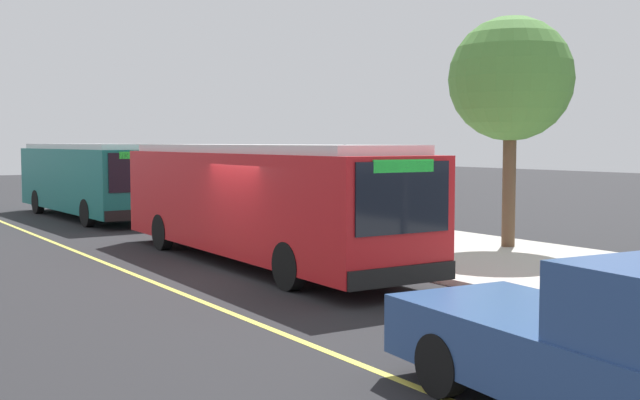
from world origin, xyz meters
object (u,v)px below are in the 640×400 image
Objects in this scene: transit_bus_second at (89,177)px; route_sign_post at (344,181)px; pickup_truck at (624,353)px; transit_bus_main at (258,198)px; pedestrian_commuter at (280,200)px; waiting_bench at (347,219)px.

transit_bus_second is 3.78× the size of route_sign_post.
pickup_truck is 1.98× the size of route_sign_post.
route_sign_post is (13.61, 2.79, 0.34)m from transit_bus_second.
transit_bus_second is at bearing 179.77° from transit_bus_main.
pedestrian_commuter is at bearing 170.81° from route_sign_post.
pickup_truck is 16.38m from waiting_bench.
transit_bus_main is at bearing -60.47° from waiting_bench.
route_sign_post reaches higher than waiting_bench.
route_sign_post reaches higher than pickup_truck.
transit_bus_second is 1.90× the size of pickup_truck.
waiting_bench is at bearing 22.59° from pedestrian_commuter.
transit_bus_main reaches higher than pickup_truck.
transit_bus_main is 12.43m from pickup_truck.
pedestrian_commuter is at bearing 21.86° from transit_bus_second.
transit_bus_second is 12.20m from waiting_bench.
transit_bus_main and transit_bus_second have the same top height.
pickup_truck is at bearing -11.46° from transit_bus_main.
transit_bus_second reaches higher than waiting_bench.
pickup_truck reaches higher than waiting_bench.
pedestrian_commuter is (-2.41, -1.00, 0.48)m from waiting_bench.
transit_bus_main is 7.38× the size of waiting_bench.
transit_bus_main is 4.22× the size of route_sign_post.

